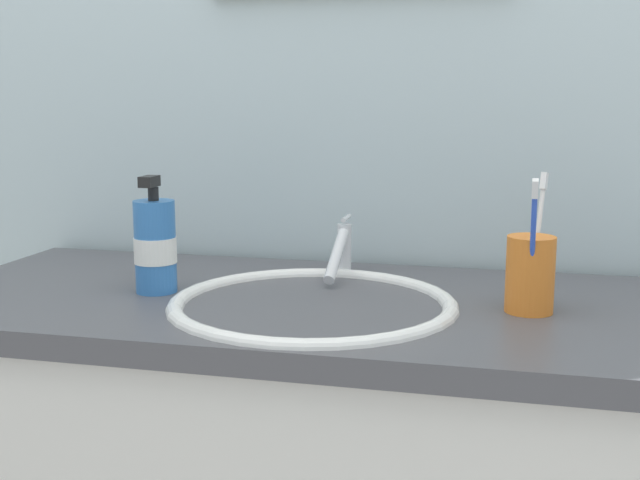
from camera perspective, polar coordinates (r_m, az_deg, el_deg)
name	(u,v)px	position (r m, az deg, el deg)	size (l,w,h in m)	color
tiled_wall_back	(360,93)	(1.44, 2.91, 10.45)	(2.41, 0.04, 2.40)	silver
sink_basin	(315,333)	(1.15, -0.36, -6.64)	(0.41, 0.41, 0.12)	white
faucet	(343,250)	(1.31, 1.66, -0.74)	(0.02, 0.16, 0.10)	silver
toothbrush_cup	(530,274)	(1.13, 14.80, -2.40)	(0.07, 0.07, 0.11)	orange
toothbrush_blue	(533,238)	(1.08, 14.99, 0.12)	(0.01, 0.06, 0.19)	blue
toothbrush_white	(538,229)	(1.16, 15.36, 0.74)	(0.02, 0.05, 0.18)	white
soap_dispenser	(155,246)	(1.23, -11.71, -0.42)	(0.06, 0.06, 0.18)	#3372BF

